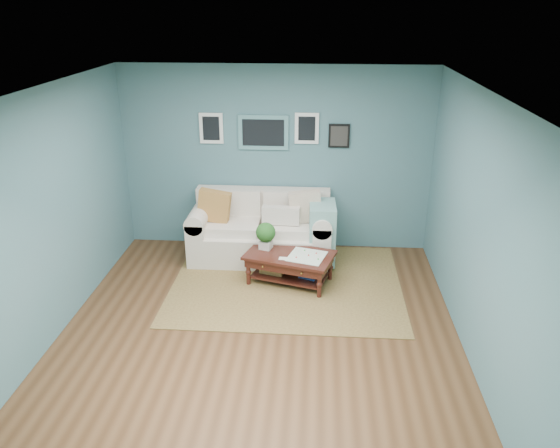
{
  "coord_description": "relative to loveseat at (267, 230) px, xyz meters",
  "views": [
    {
      "loc": [
        0.62,
        -5.19,
        3.5
      ],
      "look_at": [
        0.17,
        1.0,
        0.95
      ],
      "focal_mm": 35.0,
      "sensor_mm": 36.0,
      "label": 1
    }
  ],
  "objects": [
    {
      "name": "loveseat",
      "position": [
        0.0,
        0.0,
        0.0
      ],
      "size": [
        2.07,
        0.94,
        1.06
      ],
      "color": "silver",
      "rests_on": "ground"
    },
    {
      "name": "room_shell",
      "position": [
        0.09,
        -1.97,
        0.93
      ],
      "size": [
        5.0,
        5.02,
        2.7
      ],
      "color": "brown",
      "rests_on": "ground"
    },
    {
      "name": "coffee_table",
      "position": [
        0.31,
        -0.74,
        -0.08
      ],
      "size": [
        1.26,
        0.94,
        0.79
      ],
      "rotation": [
        0.0,
        0.0,
        -0.28
      ],
      "color": "#38150C",
      "rests_on": "ground"
    },
    {
      "name": "area_rug",
      "position": [
        0.33,
        -0.8,
        -0.43
      ],
      "size": [
        3.01,
        2.41,
        0.01
      ],
      "primitive_type": "cube",
      "color": "brown",
      "rests_on": "ground"
    }
  ]
}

